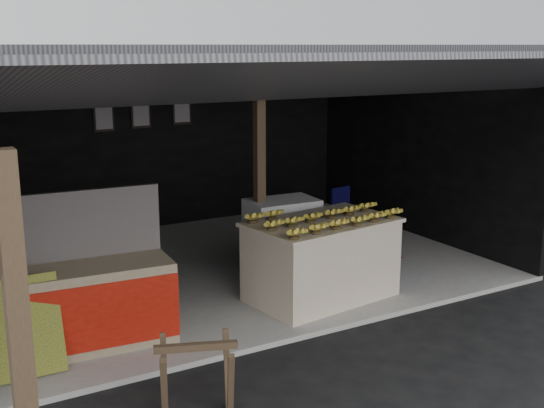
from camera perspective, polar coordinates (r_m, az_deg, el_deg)
ground at (r=7.40m, az=4.19°, el=-10.91°), size 80.00×80.00×0.00m
concrete_slab at (r=9.42m, az=-4.40°, el=-5.36°), size 7.00×5.00×0.06m
shophouse at (r=9.27m, az=-5.48°, el=7.43°), size 7.40×7.29×3.02m
banana_table at (r=8.12m, az=4.15°, el=-4.63°), size 1.84×1.27×0.95m
banana_pile at (r=7.97m, az=4.21°, el=-0.73°), size 1.70×1.15×0.19m
white_crate at (r=8.98m, az=0.84°, el=-2.73°), size 0.93×0.66×0.99m
neighbor_stall at (r=7.10m, az=-14.48°, el=-7.79°), size 1.54×0.79×1.54m
green_signboard at (r=6.65m, az=-19.80°, el=-9.66°), size 0.62×0.28×0.91m
sawhorse at (r=5.79m, az=-6.34°, el=-13.68°), size 0.75×0.74×0.65m
water_barrel at (r=9.05m, az=8.69°, el=-4.41°), size 0.33×0.33×0.49m
plastic_chair at (r=10.60m, az=6.07°, el=-0.44°), size 0.44×0.44×0.82m
magenta_rug at (r=9.86m, az=5.72°, el=-4.32°), size 1.57×1.10×0.01m
picture_frames at (r=11.14m, az=-10.76°, el=7.34°), size 1.62×0.04×0.46m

